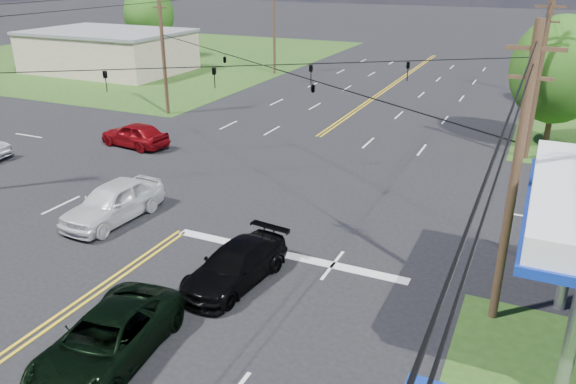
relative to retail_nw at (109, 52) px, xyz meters
The scene contains 17 objects.
ground 37.26m from the retail_nw, 36.25° to the right, with size 280.00×280.00×0.00m, color black.
grass_nw 11.36m from the retail_nw, 116.57° to the left, with size 46.00×48.00×0.03m, color #264415.
stop_bar 46.14m from the retail_nw, 40.60° to the right, with size 10.00×0.50×0.02m, color silver.
retail_nw is the anchor object (origin of this frame).
pole_se 53.09m from the retail_nw, 35.79° to the right, with size 1.60×0.28×9.50m.
pole_nw 21.60m from the retail_nw, 37.41° to the right, with size 1.60×0.28×9.50m.
pole_ne 45.02m from the retail_nw, 16.82° to the right, with size 1.60×0.28×9.50m.
pole_left_far 18.30m from the retail_nw, 19.44° to the left, with size 1.60×0.28×10.00m.
pole_right_far 43.53m from the retail_nw, ahead, with size 1.60×0.28×10.00m.
span_wire_signals 37.42m from the retail_nw, 36.25° to the right, with size 26.00×18.00×1.13m.
power_lines 38.98m from the retail_nw, 38.66° to the right, with size 26.04×100.00×0.64m.
tree_right_a 45.21m from the retail_nw, 12.80° to the right, with size 5.70×5.70×8.18m.
tree_far_l 10.69m from the retail_nw, 101.31° to the left, with size 6.08×6.08×8.72m.
pickup_dkgreen 50.37m from the retail_nw, 49.05° to the right, with size 2.52×5.47×1.52m, color black.
suv_black 47.30m from the retail_nw, 43.66° to the right, with size 2.00×4.92×1.43m, color black.
pickup_white 40.20m from the retail_nw, 48.74° to the right, with size 2.10×5.23×1.78m, color silver.
sedan_red 29.07m from the retail_nw, 45.98° to the right, with size 1.88×4.66×1.59m, color maroon.
Camera 1 is at (13.37, -14.04, 10.84)m, focal length 35.00 mm.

